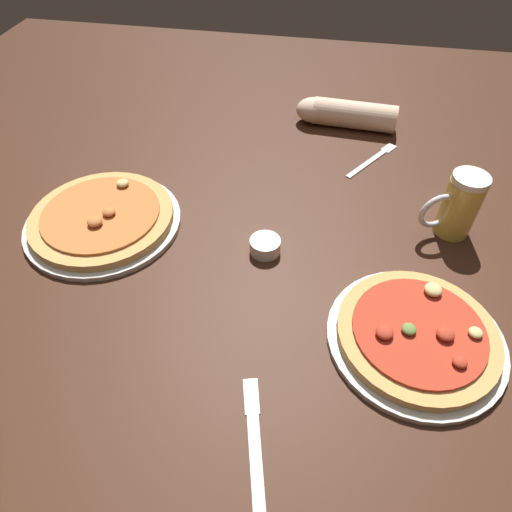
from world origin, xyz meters
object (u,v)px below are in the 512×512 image
object	(u,v)px
fork_left	(373,159)
pizza_plate_near	(417,335)
beer_mug_dark	(458,206)
diner_arm	(342,113)
pizza_plate_far	(103,219)
knife_right	(255,446)
ramekin_sauce	(265,246)

from	to	relation	value
fork_left	pizza_plate_near	bearing A→B (deg)	-82.21
beer_mug_dark	diner_arm	distance (m)	0.48
pizza_plate_far	knife_right	world-z (taller)	pizza_plate_far
pizza_plate_far	ramekin_sauce	size ratio (longest dim) A/B	5.29
beer_mug_dark	fork_left	distance (m)	0.30
ramekin_sauce	knife_right	distance (m)	0.40
pizza_plate_near	pizza_plate_far	bearing A→B (deg)	164.29
beer_mug_dark	diner_arm	world-z (taller)	beer_mug_dark
fork_left	diner_arm	size ratio (longest dim) A/B	0.65
knife_right	beer_mug_dark	bearing A→B (deg)	58.38
beer_mug_dark	ramekin_sauce	xyz separation A→B (m)	(-0.38, -0.13, -0.06)
fork_left	diner_arm	xyz separation A→B (m)	(-0.09, 0.16, 0.03)
knife_right	ramekin_sauce	bearing A→B (deg)	97.60
pizza_plate_near	pizza_plate_far	distance (m)	0.68
pizza_plate_far	fork_left	xyz separation A→B (m)	(0.58, 0.36, -0.01)
pizza_plate_far	ramekin_sauce	xyz separation A→B (m)	(0.36, -0.02, -0.00)
fork_left	knife_right	distance (m)	0.79
beer_mug_dark	pizza_plate_near	bearing A→B (deg)	-106.12
pizza_plate_near	fork_left	size ratio (longest dim) A/B	1.69
ramekin_sauce	knife_right	world-z (taller)	ramekin_sauce
ramekin_sauce	diner_arm	bearing A→B (deg)	76.65
pizza_plate_near	ramekin_sauce	distance (m)	0.34
ramekin_sauce	knife_right	bearing A→B (deg)	-82.40
beer_mug_dark	ramekin_sauce	size ratio (longest dim) A/B	2.25
beer_mug_dark	fork_left	world-z (taller)	beer_mug_dark
ramekin_sauce	pizza_plate_far	bearing A→B (deg)	177.38
pizza_plate_far	fork_left	bearing A→B (deg)	31.83
pizza_plate_near	beer_mug_dark	bearing A→B (deg)	73.88
diner_arm	beer_mug_dark	bearing A→B (deg)	-57.68
ramekin_sauce	fork_left	xyz separation A→B (m)	(0.22, 0.38, -0.01)
pizza_plate_far	diner_arm	world-z (taller)	diner_arm
pizza_plate_far	knife_right	distance (m)	0.59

